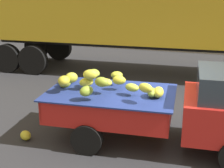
% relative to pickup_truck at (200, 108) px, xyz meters
% --- Properties ---
extents(ground, '(220.00, 220.00, 0.00)m').
position_rel_pickup_truck_xyz_m(ground, '(-0.78, 0.11, -0.88)').
color(ground, '#28282B').
extents(curb_strip, '(80.00, 0.80, 0.16)m').
position_rel_pickup_truck_xyz_m(curb_strip, '(-0.78, 9.85, -0.80)').
color(curb_strip, gray).
rests_on(curb_strip, ground).
extents(pickup_truck, '(4.87, 2.01, 1.70)m').
position_rel_pickup_truck_xyz_m(pickup_truck, '(0.00, 0.00, 0.00)').
color(pickup_truck, '#B21E19').
rests_on(pickup_truck, ground).
extents(semi_trailer, '(12.09, 3.05, 3.95)m').
position_rel_pickup_truck_xyz_m(semi_trailer, '(-2.63, 5.30, 1.66)').
color(semi_trailer, gold).
rests_on(semi_trailer, ground).
extents(fallen_banana_bunch_near_tailgate, '(0.36, 0.35, 0.20)m').
position_rel_pickup_truck_xyz_m(fallen_banana_bunch_near_tailgate, '(-3.62, -0.74, -0.78)').
color(fallen_banana_bunch_near_tailgate, gold).
rests_on(fallen_banana_bunch_near_tailgate, ground).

